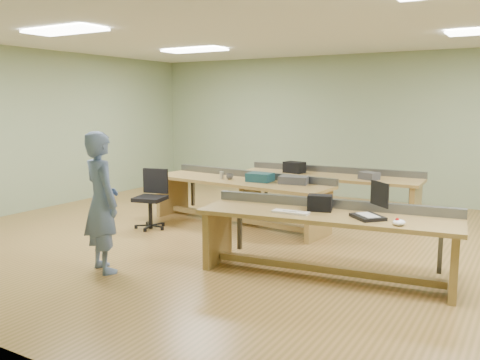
% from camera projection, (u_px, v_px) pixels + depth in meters
% --- Properties ---
extents(floor, '(10.00, 10.00, 0.00)m').
position_uv_depth(floor, '(277.00, 243.00, 7.32)').
color(floor, olive).
rests_on(floor, ground).
extents(ceiling, '(10.00, 10.00, 0.00)m').
position_uv_depth(ceiling, '(280.00, 28.00, 6.87)').
color(ceiling, silver).
rests_on(ceiling, wall_back).
extents(wall_back, '(10.00, 0.04, 3.00)m').
position_uv_depth(wall_back, '(365.00, 127.00, 10.50)').
color(wall_back, gray).
rests_on(wall_back, floor).
extents(wall_front, '(10.00, 0.04, 3.00)m').
position_uv_depth(wall_front, '(34.00, 173.00, 3.69)').
color(wall_front, gray).
rests_on(wall_front, floor).
extents(wall_left, '(0.04, 8.00, 3.00)m').
position_uv_depth(wall_left, '(42.00, 130.00, 9.62)').
color(wall_left, gray).
rests_on(wall_left, floor).
extents(fluor_panels, '(6.20, 3.50, 0.03)m').
position_uv_depth(fluor_panels, '(280.00, 31.00, 6.87)').
color(fluor_panels, white).
rests_on(fluor_panels, ceiling).
extents(workbench_front, '(3.03, 1.16, 0.86)m').
position_uv_depth(workbench_front, '(326.00, 229.00, 5.85)').
color(workbench_front, olive).
rests_on(workbench_front, floor).
extents(workbench_mid, '(3.25, 1.17, 0.86)m').
position_uv_depth(workbench_mid, '(240.00, 191.00, 8.38)').
color(workbench_mid, olive).
rests_on(workbench_mid, floor).
extents(workbench_back, '(3.24, 0.99, 0.86)m').
position_uv_depth(workbench_back, '(327.00, 185.00, 8.93)').
color(workbench_back, olive).
rests_on(workbench_back, floor).
extents(person, '(0.72, 0.61, 1.68)m').
position_uv_depth(person, '(102.00, 202.00, 6.00)').
color(person, slate).
rests_on(person, floor).
extents(laptop_base, '(0.44, 0.44, 0.04)m').
position_uv_depth(laptop_base, '(368.00, 217.00, 5.54)').
color(laptop_base, black).
rests_on(laptop_base, workbench_front).
extents(laptop_screen, '(0.26, 0.24, 0.27)m').
position_uv_depth(laptop_screen, '(380.00, 194.00, 5.54)').
color(laptop_screen, black).
rests_on(laptop_screen, laptop_base).
extents(keyboard, '(0.43, 0.16, 0.02)m').
position_uv_depth(keyboard, '(291.00, 212.00, 5.81)').
color(keyboard, beige).
rests_on(keyboard, workbench_front).
extents(trackball_mouse, '(0.15, 0.17, 0.06)m').
position_uv_depth(trackball_mouse, '(399.00, 222.00, 5.23)').
color(trackball_mouse, white).
rests_on(trackball_mouse, workbench_front).
extents(camera_bag, '(0.32, 0.25, 0.19)m').
position_uv_depth(camera_bag, '(320.00, 203.00, 5.93)').
color(camera_bag, black).
rests_on(camera_bag, workbench_front).
extents(task_chair, '(0.62, 0.62, 0.95)m').
position_uv_depth(task_chair, '(152.00, 207.00, 8.17)').
color(task_chair, black).
rests_on(task_chair, floor).
extents(parts_bin_teal, '(0.41, 0.31, 0.14)m').
position_uv_depth(parts_bin_teal, '(260.00, 177.00, 8.16)').
color(parts_bin_teal, '#12343C').
rests_on(parts_bin_teal, workbench_mid).
extents(parts_bin_grey, '(0.48, 0.35, 0.12)m').
position_uv_depth(parts_bin_grey, '(294.00, 180.00, 7.93)').
color(parts_bin_grey, '#353537').
rests_on(parts_bin_grey, workbench_mid).
extents(mug, '(0.15, 0.15, 0.09)m').
position_uv_depth(mug, '(230.00, 177.00, 8.39)').
color(mug, '#353537').
rests_on(mug, workbench_mid).
extents(drinks_can, '(0.07, 0.07, 0.12)m').
position_uv_depth(drinks_can, '(222.00, 175.00, 8.45)').
color(drinks_can, silver).
rests_on(drinks_can, workbench_mid).
extents(storage_box_back, '(0.39, 0.31, 0.20)m').
position_uv_depth(storage_box_back, '(294.00, 167.00, 9.18)').
color(storage_box_back, black).
rests_on(storage_box_back, workbench_back).
extents(tray_back, '(0.36, 0.32, 0.12)m').
position_uv_depth(tray_back, '(369.00, 176.00, 8.39)').
color(tray_back, '#353537').
rests_on(tray_back, workbench_back).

